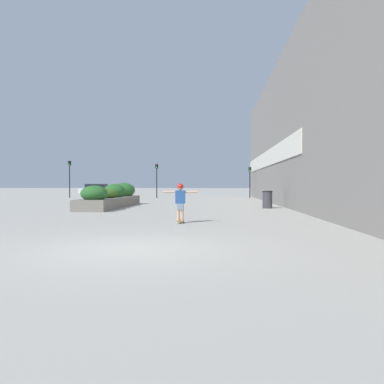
% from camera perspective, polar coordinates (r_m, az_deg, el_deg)
% --- Properties ---
extents(ground_plane, '(300.00, 300.00, 0.00)m').
position_cam_1_polar(ground_plane, '(7.90, -9.66, -8.61)').
color(ground_plane, '#ADA89E').
extents(building_wall_right, '(0.67, 40.85, 9.52)m').
position_cam_1_polar(building_wall_right, '(24.07, 14.22, 9.22)').
color(building_wall_right, gray).
rests_on(building_wall_right, ground_plane).
extents(planter_box, '(1.67, 8.65, 1.48)m').
position_cam_1_polar(planter_box, '(23.19, -12.11, -0.83)').
color(planter_box, slate).
rests_on(planter_box, ground_plane).
extents(skateboard, '(0.23, 0.68, 0.09)m').
position_cam_1_polar(skateboard, '(13.05, -1.79, -4.46)').
color(skateboard, olive).
rests_on(skateboard, ground_plane).
extents(skateboarder, '(1.21, 0.22, 1.29)m').
position_cam_1_polar(skateboarder, '(13.00, -1.79, -0.93)').
color(skateboarder, tan).
rests_on(skateboarder, skateboard).
extents(trash_bin, '(0.57, 0.57, 0.99)m').
position_cam_1_polar(trash_bin, '(21.71, 11.41, -1.14)').
color(trash_bin, '#38383D').
rests_on(trash_bin, ground_plane).
extents(car_leftmost, '(4.13, 1.85, 1.45)m').
position_cam_1_polar(car_leftmost, '(43.96, 17.06, 0.29)').
color(car_leftmost, black).
rests_on(car_leftmost, ground_plane).
extents(car_center_left, '(4.28, 1.95, 1.45)m').
position_cam_1_polar(car_center_left, '(46.96, -14.22, 0.35)').
color(car_center_left, silver).
rests_on(car_center_left, ground_plane).
extents(traffic_light_left, '(0.28, 0.30, 3.48)m').
position_cam_1_polar(traffic_light_left, '(38.58, -5.40, 2.63)').
color(traffic_light_left, black).
rests_on(traffic_light_left, ground_plane).
extents(traffic_light_right, '(0.28, 0.30, 3.17)m').
position_cam_1_polar(traffic_light_right, '(38.74, 8.82, 2.33)').
color(traffic_light_right, black).
rests_on(traffic_light_right, ground_plane).
extents(traffic_light_far_left, '(0.28, 0.30, 3.82)m').
position_cam_1_polar(traffic_light_far_left, '(40.75, -18.17, 2.79)').
color(traffic_light_far_left, black).
rests_on(traffic_light_far_left, ground_plane).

